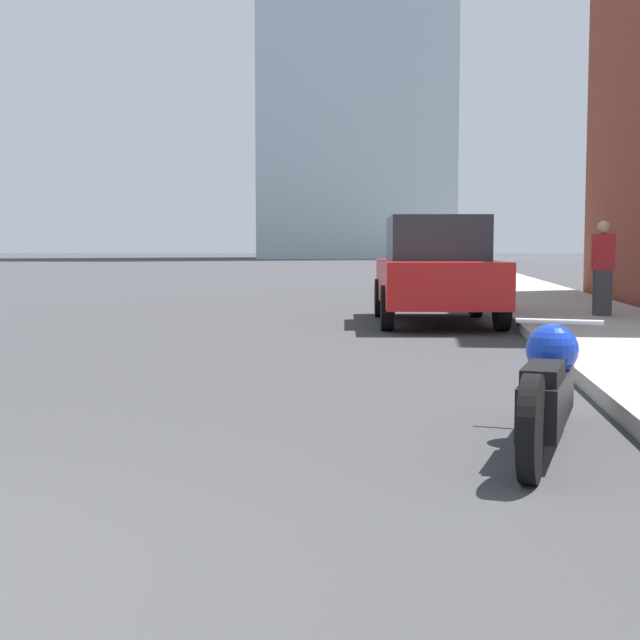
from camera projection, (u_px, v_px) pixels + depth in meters
sidewalk at (484, 273)px, 41.97m from camera, size 2.65×240.00×0.15m
motorcycle at (548, 388)px, 5.79m from camera, size 0.81×2.37×0.79m
parked_car_red at (436, 270)px, 15.24m from camera, size 2.29×4.67×1.83m
parked_car_green at (432, 263)px, 26.66m from camera, size 2.18×4.33×1.67m
parked_car_white at (434, 258)px, 37.09m from camera, size 2.03×4.56×1.71m
pedestrian at (603, 267)px, 15.06m from camera, size 0.36×0.22×1.60m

